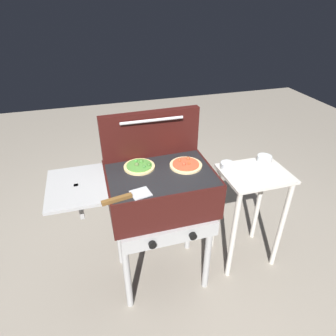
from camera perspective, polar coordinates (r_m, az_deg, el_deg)
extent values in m
plane|color=gray|center=(2.31, -1.27, -20.04)|extent=(8.00, 8.00, 0.00)
cube|color=#38110F|center=(1.77, -1.56, -4.11)|extent=(0.64, 0.48, 0.24)
cube|color=black|center=(1.70, -1.62, -0.93)|extent=(0.61, 0.46, 0.01)
cube|color=#A9A9A9|center=(1.67, -17.76, -3.48)|extent=(0.32, 0.41, 0.02)
cube|color=#A9A9A9|center=(1.74, -17.17, -6.49)|extent=(0.02, 0.02, 0.24)
cube|color=#A9A9A9|center=(1.69, 0.76, -13.61)|extent=(0.58, 0.02, 0.10)
cylinder|color=black|center=(1.65, -3.11, -14.98)|extent=(0.04, 0.02, 0.04)
cylinder|color=black|center=(1.70, 4.97, -13.32)|extent=(0.04, 0.02, 0.04)
cylinder|color=#A9A9A9|center=(1.91, -8.16, -19.75)|extent=(0.04, 0.04, 0.66)
cylinder|color=#A9A9A9|center=(2.00, 7.89, -16.41)|extent=(0.04, 0.04, 0.66)
cylinder|color=#A9A9A9|center=(2.17, -9.78, -12.09)|extent=(0.04, 0.04, 0.66)
cylinder|color=#A9A9A9|center=(2.25, 4.09, -9.59)|extent=(0.04, 0.04, 0.66)
cube|color=#38110F|center=(1.81, -3.43, 6.71)|extent=(0.63, 0.07, 0.30)
cylinder|color=#B7B7BC|center=(1.73, -3.20, 9.42)|extent=(0.38, 0.02, 0.02)
cylinder|color=#E0C17F|center=(1.75, -5.72, 0.26)|extent=(0.19, 0.19, 0.01)
cylinder|color=#4C8C38|center=(1.74, -5.73, 0.52)|extent=(0.15, 0.15, 0.01)
sphere|color=#3D7E2E|center=(1.74, -3.93, 0.85)|extent=(0.02, 0.02, 0.02)
sphere|color=#467F33|center=(1.77, -5.36, 1.29)|extent=(0.03, 0.03, 0.03)
sphere|color=#556B39|center=(1.74, -6.22, 0.68)|extent=(0.03, 0.03, 0.03)
sphere|color=#409337|center=(1.78, -6.38, 1.42)|extent=(0.02, 0.02, 0.02)
sphere|color=#416F2E|center=(1.73, -3.82, 0.63)|extent=(0.02, 0.02, 0.02)
sphere|color=#447C39|center=(1.72, -4.73, 0.27)|extent=(0.02, 0.02, 0.02)
cylinder|color=beige|center=(1.76, 3.55, 0.55)|extent=(0.20, 0.20, 0.01)
cylinder|color=#D14C2D|center=(1.75, 3.56, 0.81)|extent=(0.16, 0.16, 0.01)
sphere|color=#C44925|center=(1.80, 3.98, 1.90)|extent=(0.02, 0.02, 0.02)
sphere|color=#A9442B|center=(1.74, 3.18, 0.79)|extent=(0.02, 0.02, 0.02)
sphere|color=#A84926|center=(1.78, 2.30, 1.52)|extent=(0.02, 0.02, 0.02)
sphere|color=#DB4824|center=(1.75, 4.23, 0.92)|extent=(0.02, 0.02, 0.02)
cube|color=#B7BABF|center=(1.53, -5.45, -5.02)|extent=(0.12, 0.11, 0.01)
cube|color=brown|center=(1.49, -10.10, -6.13)|extent=(0.16, 0.05, 0.02)
cube|color=beige|center=(2.01, 16.96, -1.07)|extent=(0.44, 0.36, 0.02)
cylinder|color=beige|center=(2.06, 12.81, -13.27)|extent=(0.04, 0.04, 0.76)
cylinder|color=beige|center=(2.24, 21.58, -10.76)|extent=(0.04, 0.04, 0.76)
cylinder|color=beige|center=(2.26, 9.32, -8.23)|extent=(0.04, 0.04, 0.76)
cylinder|color=beige|center=(2.42, 17.58, -6.35)|extent=(0.04, 0.04, 0.76)
cylinder|color=silver|center=(2.14, 18.59, 1.75)|extent=(0.10, 0.10, 0.04)
cylinder|color=#996B47|center=(2.14, 18.56, 1.59)|extent=(0.08, 0.08, 0.02)
cylinder|color=silver|center=(1.99, 11.69, 0.46)|extent=(0.09, 0.09, 0.04)
cylinder|color=maroon|center=(1.99, 11.67, 0.29)|extent=(0.08, 0.08, 0.02)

